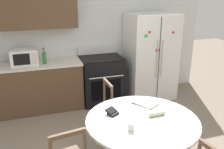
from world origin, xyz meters
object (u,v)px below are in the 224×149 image
object	(u,v)px
dining_chair_far	(118,109)
oven_range	(102,79)
candle_glass	(131,127)
counter_bottle	(44,58)
microwave	(24,56)
refrigerator	(150,56)
wallet	(112,112)

from	to	relation	value
dining_chair_far	oven_range	bearing A→B (deg)	173.66
candle_glass	counter_bottle	bearing A→B (deg)	107.82
counter_bottle	microwave	bearing A→B (deg)	163.84
oven_range	candle_glass	world-z (taller)	oven_range
refrigerator	candle_glass	xyz separation A→B (m)	(-1.35, -2.30, -0.07)
candle_glass	wallet	bearing A→B (deg)	102.36
candle_glass	wallet	size ratio (longest dim) A/B	0.51
oven_range	microwave	size ratio (longest dim) A/B	2.34
candle_glass	dining_chair_far	bearing A→B (deg)	77.94
microwave	dining_chair_far	bearing A→B (deg)	-45.12
dining_chair_far	candle_glass	xyz separation A→B (m)	(-0.23, -1.08, 0.36)
microwave	refrigerator	bearing A→B (deg)	-2.11
refrigerator	wallet	world-z (taller)	refrigerator
microwave	dining_chair_far	xyz separation A→B (m)	(1.30, -1.31, -0.60)
dining_chair_far	wallet	bearing A→B (deg)	-26.54
microwave	candle_glass	distance (m)	2.63
refrigerator	wallet	distance (m)	2.39
microwave	candle_glass	xyz separation A→B (m)	(1.07, -2.39, -0.24)
oven_range	candle_glass	bearing A→B (deg)	-97.93
oven_range	dining_chair_far	xyz separation A→B (m)	(-0.10, -1.27, -0.03)
candle_glass	wallet	xyz separation A→B (m)	(-0.09, 0.39, -0.01)
oven_range	counter_bottle	distance (m)	1.20
candle_glass	refrigerator	bearing A→B (deg)	59.60
oven_range	counter_bottle	xyz separation A→B (m)	(-1.07, -0.06, 0.54)
candle_glass	wallet	distance (m)	0.40
refrigerator	dining_chair_far	distance (m)	1.71
oven_range	wallet	size ratio (longest dim) A/B	6.36
microwave	counter_bottle	xyz separation A→B (m)	(0.33, -0.10, -0.03)
counter_bottle	candle_glass	world-z (taller)	counter_bottle
dining_chair_far	candle_glass	distance (m)	1.17
candle_glass	microwave	bearing A→B (deg)	114.12
counter_bottle	oven_range	bearing A→B (deg)	3.06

